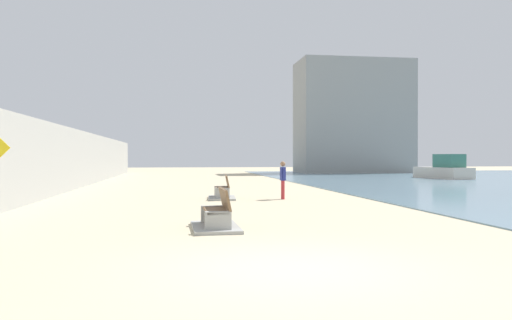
# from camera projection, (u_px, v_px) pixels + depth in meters

# --- Properties ---
(ground_plane) EXTENTS (120.00, 120.00, 0.00)m
(ground_plane) POSITION_uv_depth(u_px,v_px,m) (213.00, 192.00, 25.82)
(ground_plane) COLOR #C6B793
(seawall) EXTENTS (0.80, 64.00, 3.23)m
(seawall) POSITION_uv_depth(u_px,v_px,m) (56.00, 159.00, 24.68)
(seawall) COLOR #9E9E99
(seawall) RESTS_ON ground
(bench_near) EXTENTS (1.13, 2.12, 0.98)m
(bench_near) POSITION_uv_depth(u_px,v_px,m) (216.00, 219.00, 12.49)
(bench_near) COLOR #9E9E99
(bench_near) RESTS_ON ground
(bench_far) EXTENTS (1.24, 2.17, 0.98)m
(bench_far) POSITION_uv_depth(u_px,v_px,m) (222.00, 193.00, 21.42)
(bench_far) COLOR #9E9E99
(bench_far) RESTS_ON ground
(person_walking) EXTENTS (0.21, 0.53, 1.56)m
(person_walking) POSITION_uv_depth(u_px,v_px,m) (283.00, 177.00, 21.20)
(person_walking) COLOR #B22D33
(person_walking) RESTS_ON ground
(boat_far_right) EXTENTS (2.76, 5.36, 1.91)m
(boat_far_right) POSITION_uv_depth(u_px,v_px,m) (444.00, 170.00, 40.75)
(boat_far_right) COLOR beige
(boat_far_right) RESTS_ON water_bay
(harbor_building) EXTENTS (12.00, 6.00, 12.06)m
(harbor_building) POSITION_uv_depth(u_px,v_px,m) (353.00, 117.00, 56.04)
(harbor_building) COLOR gray
(harbor_building) RESTS_ON ground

